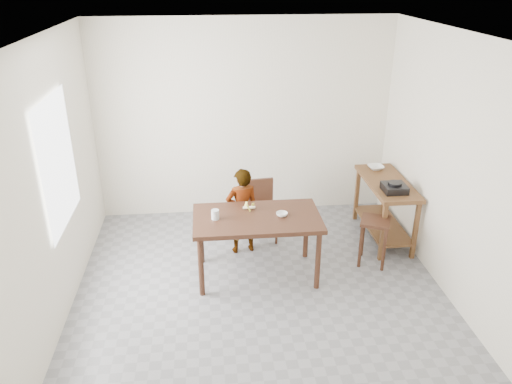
{
  "coord_description": "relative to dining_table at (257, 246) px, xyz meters",
  "views": [
    {
      "loc": [
        -0.51,
        -4.54,
        3.25
      ],
      "look_at": [
        0.0,
        0.4,
        1.0
      ],
      "focal_mm": 35.0,
      "sensor_mm": 36.0,
      "label": 1
    }
  ],
  "objects": [
    {
      "name": "floor",
      "position": [
        0.0,
        -0.3,
        -0.4
      ],
      "size": [
        4.0,
        4.0,
        0.04
      ],
      "primitive_type": "cube",
      "color": "gray",
      "rests_on": "ground"
    },
    {
      "name": "ceiling",
      "position": [
        0.0,
        -0.3,
        2.35
      ],
      "size": [
        4.0,
        4.0,
        0.04
      ],
      "primitive_type": "cube",
      "color": "white",
      "rests_on": "wall_back"
    },
    {
      "name": "wall_back",
      "position": [
        0.0,
        1.72,
        0.98
      ],
      "size": [
        4.0,
        0.04,
        2.7
      ],
      "primitive_type": "cube",
      "color": "white",
      "rests_on": "ground"
    },
    {
      "name": "wall_front",
      "position": [
        0.0,
        -2.32,
        0.98
      ],
      "size": [
        4.0,
        0.04,
        2.7
      ],
      "primitive_type": "cube",
      "color": "white",
      "rests_on": "ground"
    },
    {
      "name": "wall_left",
      "position": [
        -2.02,
        -0.3,
        0.98
      ],
      "size": [
        0.04,
        4.0,
        2.7
      ],
      "primitive_type": "cube",
      "color": "white",
      "rests_on": "ground"
    },
    {
      "name": "wall_right",
      "position": [
        2.02,
        -0.3,
        0.98
      ],
      "size": [
        0.04,
        4.0,
        2.7
      ],
      "primitive_type": "cube",
      "color": "white",
      "rests_on": "ground"
    },
    {
      "name": "window_pane",
      "position": [
        -1.97,
        -0.1,
        1.12
      ],
      "size": [
        0.02,
        1.1,
        1.3
      ],
      "primitive_type": "cube",
      "color": "white",
      "rests_on": "wall_left"
    },
    {
      "name": "dining_table",
      "position": [
        0.0,
        0.0,
        0.0
      ],
      "size": [
        1.4,
        0.8,
        0.75
      ],
      "primitive_type": null,
      "color": "#3C2014",
      "rests_on": "floor"
    },
    {
      "name": "prep_counter",
      "position": [
        1.72,
        0.7,
        0.03
      ],
      "size": [
        0.5,
        1.2,
        0.8
      ],
      "primitive_type": null,
      "color": "brown",
      "rests_on": "floor"
    },
    {
      "name": "child",
      "position": [
        -0.12,
        0.55,
        0.18
      ],
      "size": [
        0.45,
        0.34,
        1.1
      ],
      "primitive_type": "imported",
      "rotation": [
        0.0,
        0.0,
        3.35
      ],
      "color": "white",
      "rests_on": "floor"
    },
    {
      "name": "dining_chair",
      "position": [
        0.14,
        0.81,
        0.01
      ],
      "size": [
        0.41,
        0.41,
        0.78
      ],
      "primitive_type": null,
      "rotation": [
        0.0,
        0.0,
        0.11
      ],
      "color": "#3C2014",
      "rests_on": "floor"
    },
    {
      "name": "stool",
      "position": [
        1.4,
        0.11,
        -0.09
      ],
      "size": [
        0.43,
        0.43,
        0.58
      ],
      "primitive_type": null,
      "rotation": [
        0.0,
        0.0,
        -0.4
      ],
      "color": "#3C2014",
      "rests_on": "floor"
    },
    {
      "name": "glass_tumbler",
      "position": [
        -0.46,
        -0.01,
        0.43
      ],
      "size": [
        0.11,
        0.11,
        0.11
      ],
      "primitive_type": "cylinder",
      "rotation": [
        0.0,
        0.0,
        0.4
      ],
      "color": "silver",
      "rests_on": "dining_table"
    },
    {
      "name": "small_bowl",
      "position": [
        0.27,
        -0.01,
        0.4
      ],
      "size": [
        0.16,
        0.16,
        0.04
      ],
      "primitive_type": "imported",
      "rotation": [
        0.0,
        0.0,
        -0.37
      ],
      "color": "white",
      "rests_on": "dining_table"
    },
    {
      "name": "banana",
      "position": [
        -0.07,
        0.18,
        0.4
      ],
      "size": [
        0.17,
        0.13,
        0.06
      ],
      "primitive_type": null,
      "rotation": [
        0.0,
        0.0,
        -0.15
      ],
      "color": "#F1D659",
      "rests_on": "dining_table"
    },
    {
      "name": "serving_bowl",
      "position": [
        1.7,
        1.11,
        0.45
      ],
      "size": [
        0.23,
        0.23,
        0.05
      ],
      "primitive_type": "imported",
      "rotation": [
        0.0,
        0.0,
        0.12
      ],
      "color": "white",
      "rests_on": "prep_counter"
    },
    {
      "name": "gas_burner",
      "position": [
        1.69,
        0.39,
        0.47
      ],
      "size": [
        0.27,
        0.27,
        0.09
      ],
      "primitive_type": "cube",
      "rotation": [
        0.0,
        0.0,
        0.0
      ],
      "color": "black",
      "rests_on": "prep_counter"
    }
  ]
}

